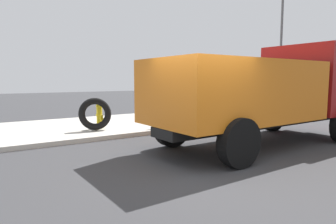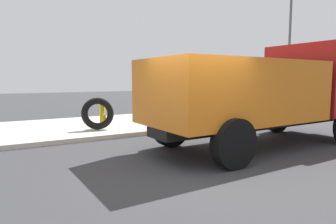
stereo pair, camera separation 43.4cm
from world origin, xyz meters
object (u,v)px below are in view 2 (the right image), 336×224
(stop_sign, at_px, (183,85))
(fire_hydrant, at_px, (102,114))
(loose_tire, at_px, (98,113))
(street_light_pole, at_px, (289,57))
(dump_truck_orange, at_px, (267,90))

(stop_sign, bearing_deg, fire_hydrant, 166.63)
(loose_tire, relative_size, stop_sign, 0.51)
(stop_sign, height_order, street_light_pole, street_light_pole)
(loose_tire, distance_m, street_light_pole, 10.28)
(fire_hydrant, xyz_separation_m, dump_truck_orange, (3.42, -4.52, 0.97))
(dump_truck_orange, bearing_deg, street_light_pole, 33.32)
(street_light_pole, bearing_deg, fire_hydrant, 177.83)
(loose_tire, xyz_separation_m, stop_sign, (3.30, -0.39, 0.97))
(fire_hydrant, bearing_deg, loose_tire, -130.41)
(fire_hydrant, bearing_deg, stop_sign, -13.37)
(fire_hydrant, height_order, street_light_pole, street_light_pole)
(loose_tire, height_order, stop_sign, stop_sign)
(street_light_pole, bearing_deg, dump_truck_orange, -146.68)
(fire_hydrant, xyz_separation_m, stop_sign, (3.02, -0.72, 1.05))
(dump_truck_orange, bearing_deg, fire_hydrant, 127.12)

